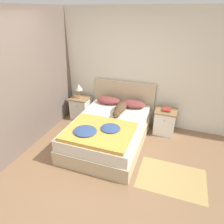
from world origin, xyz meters
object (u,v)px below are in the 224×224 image
(dog, at_px, (120,108))
(book_stack, at_px, (167,109))
(bed, at_px, (109,132))
(nightstand_right, at_px, (165,121))
(nightstand_left, at_px, (81,107))
(pillow_left, at_px, (108,100))
(table_lamp, at_px, (79,88))
(pillow_right, at_px, (133,104))

(dog, height_order, book_stack, dog)
(bed, height_order, dog, dog)
(nightstand_right, bearing_deg, nightstand_left, 180.00)
(dog, relative_size, book_stack, 3.82)
(nightstand_left, bearing_deg, book_stack, -0.17)
(pillow_left, bearing_deg, table_lamp, -176.60)
(nightstand_left, xyz_separation_m, table_lamp, (0.00, -0.03, 0.54))
(pillow_right, distance_m, table_lamp, 1.34)
(pillow_left, xyz_separation_m, dog, (0.39, -0.32, 0.01))
(nightstand_left, relative_size, dog, 0.73)
(dog, height_order, table_lamp, table_lamp)
(nightstand_right, height_order, table_lamp, table_lamp)
(nightstand_left, bearing_deg, nightstand_right, 0.00)
(bed, distance_m, book_stack, 1.32)
(nightstand_right, bearing_deg, pillow_right, 178.94)
(nightstand_right, xyz_separation_m, pillow_right, (-0.73, 0.01, 0.30))
(nightstand_left, relative_size, book_stack, 2.78)
(pillow_right, bearing_deg, bed, -110.86)
(pillow_left, bearing_deg, nightstand_left, -178.94)
(bed, bearing_deg, book_stack, 36.32)
(nightstand_right, height_order, pillow_left, pillow_left)
(bed, xyz_separation_m, book_stack, (1.03, 0.76, 0.32))
(nightstand_right, distance_m, pillow_right, 0.79)
(dog, distance_m, table_lamp, 1.18)
(pillow_left, height_order, pillow_right, same)
(bed, distance_m, dog, 0.58)
(dog, bearing_deg, book_stack, 17.81)
(bed, relative_size, book_stack, 9.99)
(nightstand_right, xyz_separation_m, dog, (-0.93, -0.31, 0.31))
(nightstand_left, relative_size, pillow_left, 1.00)
(nightstand_right, relative_size, book_stack, 2.78)
(nightstand_right, bearing_deg, bed, -143.42)
(bed, bearing_deg, pillow_left, 110.86)
(nightstand_right, xyz_separation_m, book_stack, (0.00, -0.01, 0.30))
(nightstand_right, relative_size, table_lamp, 1.57)
(nightstand_right, relative_size, pillow_right, 1.00)
(nightstand_right, distance_m, book_stack, 0.30)
(nightstand_left, bearing_deg, bed, -36.58)
(bed, relative_size, nightstand_left, 3.60)
(bed, distance_m, nightstand_left, 1.28)
(bed, bearing_deg, dog, 78.32)
(dog, bearing_deg, table_lamp, 166.15)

